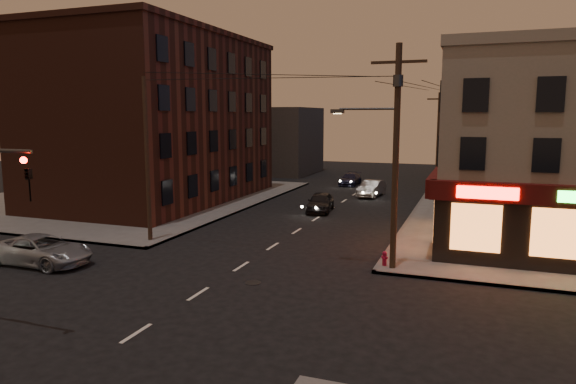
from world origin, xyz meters
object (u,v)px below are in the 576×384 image
at_px(suv_cross, 41,250).
at_px(sedan_near, 320,202).
at_px(sedan_mid, 372,189).
at_px(sedan_far, 350,179).
at_px(fire_hydrant, 385,258).

xyz_separation_m(suv_cross, sedan_near, (8.62, 17.67, 0.01)).
distance_m(sedan_mid, sedan_far, 7.55).
relative_size(suv_cross, sedan_far, 1.20).
distance_m(sedan_far, fire_hydrant, 29.06).
xyz_separation_m(suv_cross, sedan_mid, (10.80, 26.12, 0.01)).
xyz_separation_m(suv_cross, fire_hydrant, (15.52, 4.94, -0.18)).
distance_m(suv_cross, sedan_mid, 28.26).
relative_size(sedan_near, fire_hydrant, 6.06).
bearing_deg(suv_cross, fire_hydrant, -71.76).
xyz_separation_m(suv_cross, sedan_far, (7.31, 32.81, -0.09)).
bearing_deg(sedan_far, sedan_mid, -62.06).
relative_size(sedan_near, sedan_far, 1.00).
height_order(suv_cross, sedan_far, suv_cross).
bearing_deg(sedan_far, fire_hydrant, -73.20).
distance_m(sedan_near, sedan_mid, 8.72).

